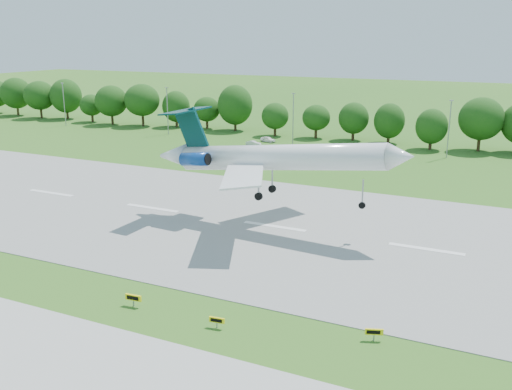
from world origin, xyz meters
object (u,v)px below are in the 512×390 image
Objects in this scene: taxi_sign_left at (133,298)px; service_vehicle_b at (268,139)px; airliner at (266,156)px; service_vehicle_a at (253,143)px.

service_vehicle_b is at bearing 101.18° from taxi_sign_left.
service_vehicle_a is (-26.57, 51.84, -9.03)m from airliner.
taxi_sign_left is 0.43× the size of service_vehicle_b.
service_vehicle_a is 0.91× the size of service_vehicle_b.
service_vehicle_a is at bearing -175.47° from service_vehicle_b.
taxi_sign_left is at bearing -91.73° from airliner.
airliner is 58.94m from service_vehicle_a.
service_vehicle_b is (-25.52, 57.87, -8.95)m from airliner.
service_vehicle_b reaches higher than service_vehicle_a.
airliner reaches higher than service_vehicle_b.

